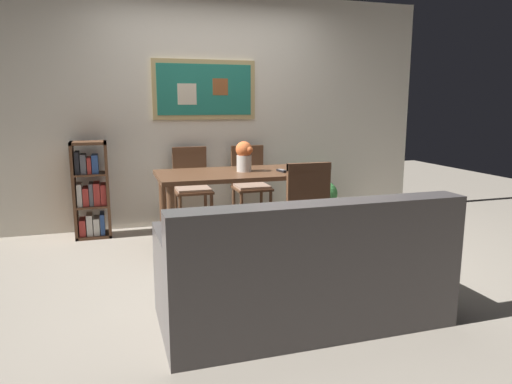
# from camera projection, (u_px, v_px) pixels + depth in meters

# --- Properties ---
(ground_plane) EXTENTS (12.00, 12.00, 0.00)m
(ground_plane) POSITION_uv_depth(u_px,v_px,m) (252.00, 263.00, 4.13)
(ground_plane) COLOR gray
(wall_back_with_painting) EXTENTS (5.20, 0.14, 2.60)m
(wall_back_with_painting) POSITION_uv_depth(u_px,v_px,m) (211.00, 111.00, 5.39)
(wall_back_with_painting) COLOR silver
(wall_back_with_painting) RESTS_ON ground_plane
(dining_table) EXTENTS (1.56, 0.81, 0.73)m
(dining_table) POSITION_uv_depth(u_px,v_px,m) (238.00, 182.00, 4.58)
(dining_table) COLOR brown
(dining_table) RESTS_ON ground_plane
(dining_chair_far_right) EXTENTS (0.40, 0.41, 0.91)m
(dining_chair_far_right) POSITION_uv_depth(u_px,v_px,m) (250.00, 179.00, 5.38)
(dining_chair_far_right) COLOR brown
(dining_chair_far_right) RESTS_ON ground_plane
(dining_chair_far_left) EXTENTS (0.40, 0.41, 0.91)m
(dining_chair_far_left) POSITION_uv_depth(u_px,v_px,m) (192.00, 181.00, 5.21)
(dining_chair_far_left) COLOR brown
(dining_chair_far_left) RESTS_ON ground_plane
(dining_chair_near_right) EXTENTS (0.40, 0.41, 0.91)m
(dining_chair_near_right) POSITION_uv_depth(u_px,v_px,m) (303.00, 205.00, 4.00)
(dining_chair_near_right) COLOR brown
(dining_chair_near_right) RESTS_ON ground_plane
(leather_couch) EXTENTS (1.80, 0.84, 0.84)m
(leather_couch) POSITION_uv_depth(u_px,v_px,m) (304.00, 275.00, 2.98)
(leather_couch) COLOR #514C4C
(leather_couch) RESTS_ON ground_plane
(bookshelf) EXTENTS (0.36, 0.28, 1.01)m
(bookshelf) POSITION_uv_depth(u_px,v_px,m) (91.00, 193.00, 4.88)
(bookshelf) COLOR brown
(bookshelf) RESTS_ON ground_plane
(potted_ivy) EXTENTS (0.30, 0.31, 0.46)m
(potted_ivy) POSITION_uv_depth(u_px,v_px,m) (326.00, 201.00, 5.69)
(potted_ivy) COLOR brown
(potted_ivy) RESTS_ON ground_plane
(flower_vase) EXTENTS (0.18, 0.18, 0.30)m
(flower_vase) POSITION_uv_depth(u_px,v_px,m) (244.00, 155.00, 4.56)
(flower_vase) COLOR beige
(flower_vase) RESTS_ON dining_table
(tv_remote) EXTENTS (0.06, 0.16, 0.02)m
(tv_remote) POSITION_uv_depth(u_px,v_px,m) (282.00, 171.00, 4.56)
(tv_remote) COLOR black
(tv_remote) RESTS_ON dining_table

